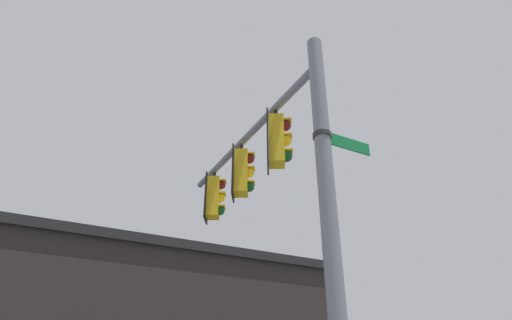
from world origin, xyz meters
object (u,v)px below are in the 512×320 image
at_px(traffic_light_mid_outer, 214,198).
at_px(street_name_sign, 334,140).
at_px(traffic_light_mid_inner, 242,173).
at_px(traffic_light_nearest_pole, 277,141).

distance_m(traffic_light_mid_outer, street_name_sign, 4.59).
xyz_separation_m(traffic_light_mid_outer, street_name_sign, (3.80, 2.47, -0.68)).
distance_m(traffic_light_mid_inner, traffic_light_mid_outer, 1.55).
height_order(traffic_light_mid_inner, street_name_sign, traffic_light_mid_inner).
bearing_deg(traffic_light_nearest_pole, street_name_sign, 39.21).
xyz_separation_m(traffic_light_mid_inner, traffic_light_mid_outer, (-1.34, -0.78, 0.00)).
distance_m(traffic_light_nearest_pole, traffic_light_mid_inner, 1.55).
bearing_deg(traffic_light_mid_outer, street_name_sign, 33.05).
bearing_deg(traffic_light_mid_inner, street_name_sign, 34.53).
relative_size(traffic_light_mid_outer, street_name_sign, 1.30).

